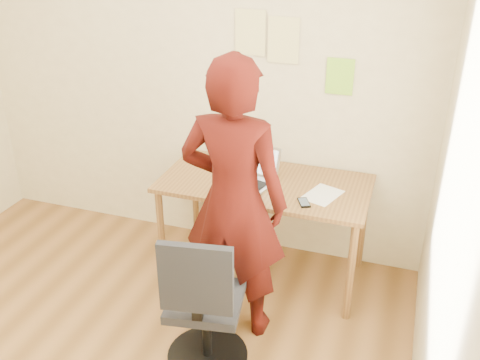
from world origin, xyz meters
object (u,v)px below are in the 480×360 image
(office_chair, at_px, (204,312))
(person, at_px, (234,202))
(desk, at_px, (265,193))
(laptop, at_px, (252,174))
(phone, at_px, (304,203))

(office_chair, height_order, person, person)
(desk, bearing_deg, laptop, -171.68)
(phone, bearing_deg, laptop, 127.94)
(desk, bearing_deg, office_chair, -93.48)
(laptop, bearing_deg, phone, -10.62)
(laptop, distance_m, office_chair, 1.04)
(phone, xyz_separation_m, office_chair, (-0.37, -0.76, -0.36))
(desk, relative_size, laptop, 3.68)
(phone, distance_m, office_chair, 0.92)
(laptop, relative_size, phone, 2.82)
(desk, bearing_deg, person, -92.65)
(desk, bearing_deg, phone, -33.83)
(office_chair, bearing_deg, phone, 54.42)
(desk, relative_size, person, 0.80)
(desk, height_order, phone, phone)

